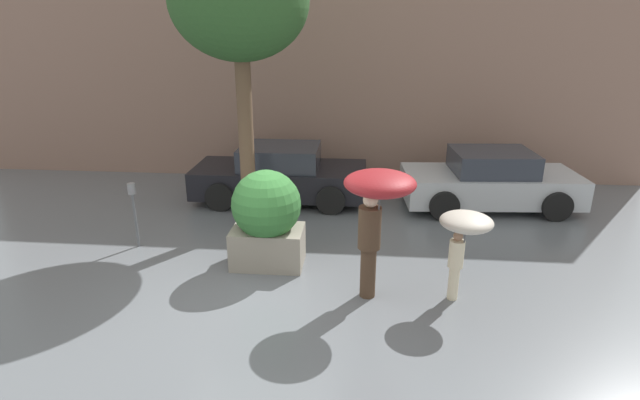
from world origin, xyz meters
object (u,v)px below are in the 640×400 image
planter_box (267,217)px  person_adult (377,200)px  parking_meter (133,202)px  person_child (464,231)px  parked_car_far (490,181)px  parked_car_near (280,175)px  street_tree (239,3)px

planter_box → person_adult: 2.19m
person_adult → parking_meter: 4.72m
planter_box → person_child: (3.10, -0.93, 0.26)m
planter_box → person_adult: (1.82, -0.99, 0.72)m
parked_car_far → parked_car_near: bearing=85.2°
person_adult → parked_car_near: person_adult is taller
planter_box → parking_meter: (-2.60, 0.52, 0.00)m
person_child → street_tree: street_tree is taller
parked_car_near → parking_meter: parked_car_near is taller
parked_car_far → parking_meter: parked_car_far is taller
person_adult → parked_car_near: (-2.15, 4.36, -1.01)m
parked_car_far → street_tree: size_ratio=0.72×
planter_box → parking_meter: 2.65m
planter_box → person_child: size_ratio=1.20×
planter_box → person_adult: person_adult is taller
parked_car_far → parking_meter: size_ratio=3.17×
planter_box → person_adult: size_ratio=0.84×
person_child → street_tree: (-3.82, 2.70, 3.18)m
planter_box → parked_car_far: size_ratio=0.43×
person_child → parking_meter: bearing=-158.5°
parked_car_far → street_tree: street_tree is taller
person_child → parking_meter: (-5.70, 1.45, -0.26)m
person_child → planter_box: bearing=-160.9°
planter_box → person_child: planter_box is taller
parked_car_far → person_child: bearing=157.7°
person_child → parked_car_far: (1.39, 4.26, -0.55)m
person_child → parked_car_far: size_ratio=0.36×
person_child → parked_car_near: 5.54m
planter_box → person_child: 3.25m
person_child → parked_car_near: bearing=164.4°
parked_car_far → street_tree: (-5.21, -1.56, 3.73)m
parking_meter → person_child: bearing=-14.3°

